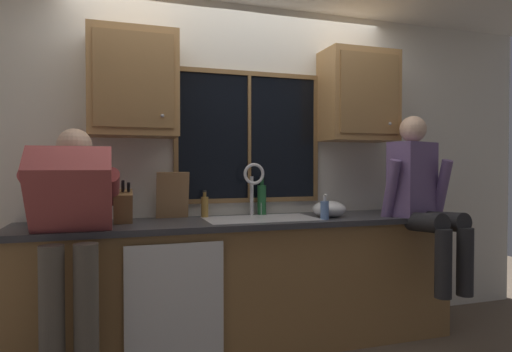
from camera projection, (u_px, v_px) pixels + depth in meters
back_wall at (235, 169)px, 3.45m from camera, size 5.46×0.12×2.55m
window_glass at (249, 137)px, 3.41m from camera, size 1.10×0.02×0.95m
window_frame_top at (249, 73)px, 3.39m from camera, size 1.17×0.02×0.04m
window_frame_bottom at (249, 200)px, 3.41m from camera, size 1.17×0.02×0.04m
window_frame_left at (176, 135)px, 3.23m from camera, size 0.04×0.02×0.95m
window_frame_right at (316, 138)px, 3.58m from camera, size 0.03×0.02×0.95m
window_mullion_center at (249, 137)px, 3.40m from camera, size 0.02×0.02×0.95m
lower_cabinet_run at (247, 286)px, 3.14m from camera, size 3.06×0.58×0.88m
countertop at (248, 222)px, 3.11m from camera, size 3.12×0.62×0.04m
dishwasher_front at (175, 304)px, 2.66m from camera, size 0.60×0.02×0.74m
upper_cabinet_left at (133, 84)px, 2.98m from camera, size 0.59×0.36×0.72m
upper_cabinet_right at (358, 96)px, 3.52m from camera, size 0.59×0.36×0.72m
sink at (261, 232)px, 3.15m from camera, size 0.80×0.46×0.21m
faucet at (254, 183)px, 3.32m from camera, size 0.18×0.09×0.40m
person_standing at (71, 227)px, 2.48m from camera, size 0.53×0.70×1.53m
person_sitting_on_counter at (421, 192)px, 3.24m from camera, size 0.54×0.66×1.26m
knife_block at (123, 207)px, 2.87m from camera, size 0.12×0.18×0.32m
cutting_board at (173, 195)px, 3.16m from camera, size 0.23×0.09×0.34m
mixing_bowl at (329, 209)px, 3.27m from camera, size 0.25×0.25×0.12m
soap_dispenser at (325, 210)px, 3.10m from camera, size 0.06×0.07×0.18m
bottle_green_glass at (205, 206)px, 3.23m from camera, size 0.05×0.05×0.20m
bottle_tall_clear at (262, 199)px, 3.40m from camera, size 0.07×0.07×0.30m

